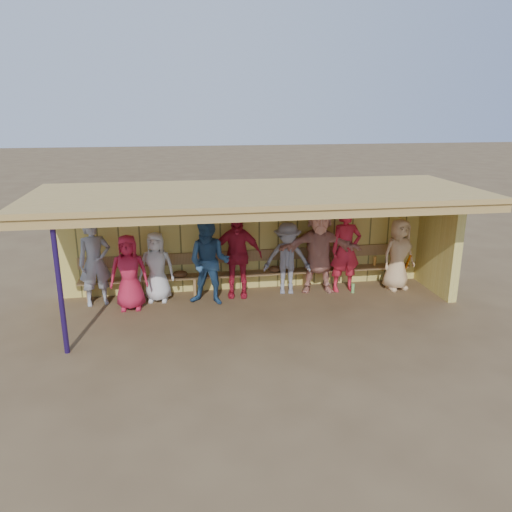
{
  "coord_description": "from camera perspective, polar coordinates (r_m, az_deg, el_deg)",
  "views": [
    {
      "loc": [
        -1.63,
        -9.61,
        4.1
      ],
      "look_at": [
        0.0,
        0.35,
        1.05
      ],
      "focal_mm": 35.0,
      "sensor_mm": 36.0,
      "label": 1
    }
  ],
  "objects": [
    {
      "name": "ground",
      "position": [
        10.57,
        0.31,
        -6.0
      ],
      "size": [
        90.0,
        90.0,
        0.0
      ],
      "primitive_type": "plane",
      "color": "brown",
      "rests_on": "ground"
    },
    {
      "name": "player_a",
      "position": [
        11.03,
        -17.93,
        -0.74
      ],
      "size": [
        0.78,
        0.63,
        1.86
      ],
      "primitive_type": "imported",
      "rotation": [
        0.0,
        0.0,
        0.3
      ],
      "color": "#94969C",
      "rests_on": "ground"
    },
    {
      "name": "player_b",
      "position": [
        10.95,
        -11.3,
        -1.23
      ],
      "size": [
        0.81,
        0.58,
        1.54
      ],
      "primitive_type": "imported",
      "rotation": [
        0.0,
        0.0,
        -0.13
      ],
      "color": "silver",
      "rests_on": "ground"
    },
    {
      "name": "player_c",
      "position": [
        10.57,
        -5.37,
        -0.71
      ],
      "size": [
        1.09,
        0.97,
        1.86
      ],
      "primitive_type": "imported",
      "rotation": [
        0.0,
        0.0,
        -0.34
      ],
      "color": "#2D537D",
      "rests_on": "ground"
    },
    {
      "name": "player_d",
      "position": [
        10.96,
        -2.24,
        0.11
      ],
      "size": [
        1.18,
        0.65,
        1.91
      ],
      "primitive_type": "imported",
      "rotation": [
        0.0,
        0.0,
        -0.17
      ],
      "color": "red",
      "rests_on": "ground"
    },
    {
      "name": "player_e",
      "position": [
        11.18,
        3.58,
        -0.27
      ],
      "size": [
        1.15,
        0.79,
        1.64
      ],
      "primitive_type": "imported",
      "rotation": [
        0.0,
        0.0,
        -0.18
      ],
      "color": "gray",
      "rests_on": "ground"
    },
    {
      "name": "player_f",
      "position": [
        11.32,
        7.19,
        0.75
      ],
      "size": [
        1.91,
        0.84,
        1.99
      ],
      "primitive_type": "imported",
      "rotation": [
        0.0,
        0.0,
        -0.14
      ],
      "color": "#E0957E",
      "rests_on": "ground"
    },
    {
      "name": "player_g",
      "position": [
        11.45,
        10.21,
        0.68
      ],
      "size": [
        0.73,
        0.5,
        1.94
      ],
      "primitive_type": "imported",
      "rotation": [
        0.0,
        0.0,
        0.05
      ],
      "color": "red",
      "rests_on": "ground"
    },
    {
      "name": "player_h",
      "position": [
        11.89,
        15.96,
        0.18
      ],
      "size": [
        0.91,
        0.69,
        1.66
      ],
      "primitive_type": "imported",
      "rotation": [
        0.0,
        0.0,
        0.22
      ],
      "color": "#DDB27C",
      "rests_on": "ground"
    },
    {
      "name": "player_extra",
      "position": [
        10.63,
        -14.32,
        -1.83
      ],
      "size": [
        0.78,
        0.52,
        1.59
      ],
      "primitive_type": "imported",
      "rotation": [
        0.0,
        0.0,
        -0.01
      ],
      "color": "#BF1E3B",
      "rests_on": "ground"
    },
    {
      "name": "dugout_structure",
      "position": [
        10.76,
        1.76,
        3.9
      ],
      "size": [
        8.8,
        3.2,
        2.5
      ],
      "color": "#E2CB60",
      "rests_on": "ground"
    },
    {
      "name": "bench",
      "position": [
        11.42,
        -0.62,
        -1.41
      ],
      "size": [
        7.6,
        0.34,
        0.93
      ],
      "color": "#A97E48",
      "rests_on": "ground"
    },
    {
      "name": "dugout_equipment",
      "position": [
        11.3,
        -0.96,
        -1.82
      ],
      "size": [
        5.48,
        0.62,
        0.8
      ],
      "color": "orange",
      "rests_on": "ground"
    }
  ]
}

